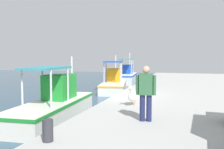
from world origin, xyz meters
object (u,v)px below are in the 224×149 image
object	(u,v)px
mooring_bollard_second	(139,83)
mooring_bollard_nearest	(48,131)
fisherman_standing	(146,91)
fishing_boat_third	(114,84)
fishing_boat_second	(54,104)
fishing_boat_fourth	(127,76)
mooring_bollard_third	(148,77)
pelican	(133,96)

from	to	relation	value
mooring_bollard_second	mooring_bollard_nearest	bearing A→B (deg)	180.00
mooring_bollard_nearest	fisherman_standing	bearing A→B (deg)	-37.25
fishing_boat_third	fisherman_standing	world-z (taller)	fishing_boat_third
fishing_boat_second	mooring_bollard_second	world-z (taller)	fishing_boat_second
fishing_boat_fourth	fisherman_standing	xyz separation A→B (m)	(-18.07, -4.78, 1.04)
mooring_bollard_nearest	mooring_bollard_second	xyz separation A→B (m)	(11.50, 0.00, -0.08)
fishing_boat_second	mooring_bollard_nearest	distance (m)	5.43
fishing_boat_second	fishing_boat_third	xyz separation A→B (m)	(9.05, -0.13, -0.03)
mooring_bollard_nearest	mooring_bollard_second	size ratio (longest dim) A/B	1.44
fishing_boat_second	mooring_bollard_third	world-z (taller)	fishing_boat_second
fishing_boat_third	pelican	distance (m)	9.74
fisherman_standing	mooring_bollard_third	distance (m)	13.02
fishing_boat_third	mooring_bollard_third	size ratio (longest dim) A/B	9.77
fishing_boat_third	mooring_bollard_nearest	bearing A→B (deg)	-169.95
mooring_bollard_second	fishing_boat_second	bearing A→B (deg)	159.10
fisherman_standing	fishing_boat_fourth	bearing A→B (deg)	14.81
fishing_boat_fourth	pelican	xyz separation A→B (m)	(-15.80, -3.92, 0.53)
fishing_boat_fourth	pelican	world-z (taller)	fishing_boat_fourth
fisherman_standing	mooring_bollard_second	distance (m)	9.27
fishing_boat_third	fisherman_standing	bearing A→B (deg)	-159.21
fishing_boat_fourth	mooring_bollard_third	size ratio (longest dim) A/B	10.08
fisherman_standing	mooring_bollard_second	size ratio (longest dim) A/B	4.72
pelican	mooring_bollard_third	world-z (taller)	pelican
fishing_boat_second	fishing_boat_third	world-z (taller)	fishing_boat_third
fisherman_standing	mooring_bollard_nearest	bearing A→B (deg)	142.75
fishing_boat_third	fishing_boat_second	bearing A→B (deg)	179.20
fishing_boat_third	fisherman_standing	xyz separation A→B (m)	(-11.36, -4.31, 1.11)
pelican	fisherman_standing	distance (m)	2.48
fishing_boat_second	fisherman_standing	distance (m)	5.12
fishing_boat_third	fisherman_standing	size ratio (longest dim) A/B	3.16
pelican	mooring_bollard_third	size ratio (longest dim) A/B	1.79
fishing_boat_second	pelican	distance (m)	3.62
fishing_boat_second	mooring_bollard_nearest	xyz separation A→B (m)	(-4.76, -2.57, 0.42)
pelican	fishing_boat_fourth	bearing A→B (deg)	13.91
fisherman_standing	fishing_boat_second	bearing A→B (deg)	62.50
mooring_bollard_third	fishing_boat_third	bearing A→B (deg)	121.62
fisherman_standing	mooring_bollard_second	bearing A→B (deg)	11.65
fishing_boat_third	mooring_bollard_third	world-z (taller)	fishing_boat_third
mooring_bollard_third	mooring_bollard_second	bearing A→B (deg)	180.00
pelican	mooring_bollard_second	xyz separation A→B (m)	(6.79, 1.00, -0.22)
fishing_boat_fourth	mooring_bollard_second	distance (m)	9.48
mooring_bollard_second	fishing_boat_fourth	bearing A→B (deg)	17.90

